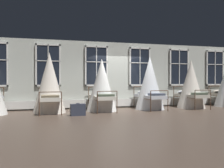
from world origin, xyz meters
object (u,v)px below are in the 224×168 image
object	(u,v)px
cot_third	(102,86)
cot_fifth	(191,85)
suitcase_dark	(78,110)
cot_fourth	(150,84)
cot_second	(49,84)

from	to	relation	value
cot_third	cot_fifth	xyz separation A→B (m)	(4.41, -0.04, 0.02)
suitcase_dark	cot_third	bearing A→B (deg)	40.44
cot_fourth	cot_fifth	distance (m)	2.16
cot_fifth	suitcase_dark	xyz separation A→B (m)	(-5.61, -1.14, -0.89)
cot_third	cot_fourth	distance (m)	2.25
suitcase_dark	cot_fifth	bearing A→B (deg)	7.60
cot_second	cot_fifth	size ratio (longest dim) A/B	1.07
cot_fourth	suitcase_dark	distance (m)	3.76
cot_second	cot_third	distance (m)	2.20
cot_second	cot_fourth	xyz separation A→B (m)	(4.45, -0.04, -0.02)
cot_fifth	suitcase_dark	bearing A→B (deg)	101.74
cot_fifth	suitcase_dark	distance (m)	5.80
cot_fourth	suitcase_dark	bearing A→B (deg)	107.13
cot_second	cot_fifth	xyz separation A→B (m)	(6.60, -0.04, -0.08)
cot_second	cot_fourth	size ratio (longest dim) A/B	1.02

